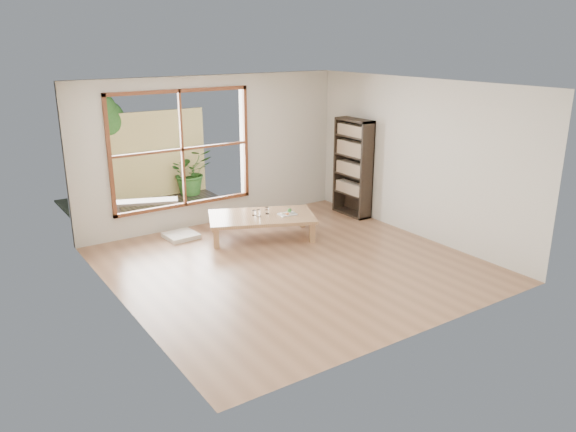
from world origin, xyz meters
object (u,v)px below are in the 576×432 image
low_table (262,218)px  bookshelf (353,168)px  food_tray (288,213)px  garden_bench (147,203)px

low_table → bookshelf: 2.16m
bookshelf → food_tray: bookshelf is taller
food_tray → garden_bench: (-1.66, 2.15, -0.08)m
food_tray → garden_bench: food_tray is taller
low_table → bookshelf: (2.08, 0.14, 0.57)m
bookshelf → food_tray: size_ratio=5.89×
garden_bench → food_tray: bearing=-31.7°
bookshelf → garden_bench: size_ratio=1.57×
low_table → garden_bench: (-1.26, 1.95, -0.02)m
low_table → food_tray: food_tray is taller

